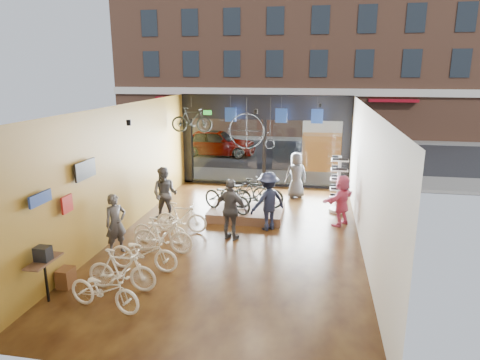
% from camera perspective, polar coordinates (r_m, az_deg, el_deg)
% --- Properties ---
extents(ground_plane, '(7.00, 12.00, 0.04)m').
position_cam_1_polar(ground_plane, '(12.68, -0.27, -7.73)').
color(ground_plane, black).
rests_on(ground_plane, ground).
extents(ceiling, '(7.00, 12.00, 0.04)m').
position_cam_1_polar(ceiling, '(11.78, -0.30, 9.84)').
color(ceiling, black).
rests_on(ceiling, ground).
extents(wall_left, '(0.04, 12.00, 3.80)m').
position_cam_1_polar(wall_left, '(13.19, -15.50, 1.36)').
color(wall_left, '#A67421').
rests_on(wall_left, ground).
extents(wall_right, '(0.04, 12.00, 3.80)m').
position_cam_1_polar(wall_right, '(11.96, 16.52, -0.02)').
color(wall_right, beige).
rests_on(wall_right, ground).
extents(wall_back, '(7.00, 0.04, 3.80)m').
position_cam_1_polar(wall_back, '(6.59, -10.26, -11.57)').
color(wall_back, beige).
rests_on(wall_back, ground).
extents(storefront, '(7.00, 0.26, 3.80)m').
position_cam_1_polar(storefront, '(17.90, 3.30, 5.20)').
color(storefront, black).
rests_on(storefront, ground).
extents(exit_sign, '(0.35, 0.06, 0.18)m').
position_cam_1_polar(exit_sign, '(18.09, -4.35, 8.96)').
color(exit_sign, '#198C26').
rests_on(exit_sign, storefront).
extents(street_road, '(30.00, 18.00, 0.02)m').
position_cam_1_polar(street_road, '(27.05, 5.65, 4.20)').
color(street_road, black).
rests_on(street_road, ground).
extents(sidewalk_near, '(30.00, 2.40, 0.12)m').
position_cam_1_polar(sidewalk_near, '(19.44, 3.67, 0.40)').
color(sidewalk_near, slate).
rests_on(sidewalk_near, ground).
extents(sidewalk_far, '(30.00, 2.00, 0.12)m').
position_cam_1_polar(sidewalk_far, '(30.97, 6.29, 5.61)').
color(sidewalk_far, slate).
rests_on(sidewalk_far, ground).
extents(opposite_building, '(26.00, 5.00, 14.00)m').
position_cam_1_polar(opposite_building, '(33.19, 6.98, 18.19)').
color(opposite_building, brown).
rests_on(opposite_building, ground).
extents(street_car, '(4.49, 1.80, 1.53)m').
position_cam_1_polar(street_car, '(24.55, -3.18, 5.03)').
color(street_car, gray).
rests_on(street_car, street_road).
extents(box_truck, '(2.20, 6.59, 2.60)m').
position_cam_1_polar(box_truck, '(22.80, 11.19, 5.42)').
color(box_truck, silver).
rests_on(box_truck, street_road).
extents(floor_bike_0, '(1.75, 0.88, 0.88)m').
position_cam_1_polar(floor_bike_0, '(9.38, -17.65, -13.76)').
color(floor_bike_0, beige).
rests_on(floor_bike_0, ground_plane).
extents(floor_bike_1, '(1.60, 0.45, 0.96)m').
position_cam_1_polar(floor_bike_1, '(10.01, -15.50, -11.48)').
color(floor_bike_1, beige).
rests_on(floor_bike_1, ground_plane).
extents(floor_bike_2, '(1.77, 0.68, 0.92)m').
position_cam_1_polar(floor_bike_2, '(10.81, -12.74, -9.41)').
color(floor_bike_2, beige).
rests_on(floor_bike_2, ground_plane).
extents(floor_bike_3, '(1.65, 0.47, 0.99)m').
position_cam_1_polar(floor_bike_3, '(11.66, -10.24, -7.28)').
color(floor_bike_3, beige).
rests_on(floor_bike_3, ground_plane).
extents(floor_bike_4, '(1.59, 0.58, 0.83)m').
position_cam_1_polar(floor_bike_4, '(12.35, -10.63, -6.45)').
color(floor_bike_4, beige).
rests_on(floor_bike_4, ground_plane).
extents(floor_bike_5, '(1.57, 0.50, 0.93)m').
position_cam_1_polar(floor_bike_5, '(13.02, -7.82, -4.98)').
color(floor_bike_5, beige).
rests_on(floor_bike_5, ground_plane).
extents(display_platform, '(2.40, 1.80, 0.30)m').
position_cam_1_polar(display_platform, '(14.32, 0.90, -4.36)').
color(display_platform, '#4A3321').
rests_on(display_platform, ground_plane).
extents(display_bike_left, '(1.96, 1.43, 0.98)m').
position_cam_1_polar(display_bike_left, '(13.83, -1.72, -2.26)').
color(display_bike_left, black).
rests_on(display_bike_left, display_platform).
extents(display_bike_mid, '(1.78, 0.74, 1.04)m').
position_cam_1_polar(display_bike_mid, '(14.10, 2.35, -1.82)').
color(display_bike_mid, black).
rests_on(display_bike_mid, display_platform).
extents(display_bike_right, '(1.76, 0.98, 0.87)m').
position_cam_1_polar(display_bike_right, '(14.73, 0.64, -1.43)').
color(display_bike_right, black).
rests_on(display_bike_right, display_platform).
extents(customer_0, '(0.67, 0.71, 1.63)m').
position_cam_1_polar(customer_0, '(11.87, -16.24, -5.61)').
color(customer_0, '#3F3F44').
rests_on(customer_0, ground_plane).
extents(customer_1, '(0.88, 0.69, 1.76)m').
position_cam_1_polar(customer_1, '(14.03, -9.98, -1.86)').
color(customer_1, '#3F3F44').
rests_on(customer_1, ground_plane).
extents(customer_2, '(1.14, 0.75, 1.79)m').
position_cam_1_polar(customer_2, '(12.25, -1.19, -3.98)').
color(customer_2, '#3F3F44').
rests_on(customer_2, ground_plane).
extents(customer_3, '(1.33, 1.27, 1.81)m').
position_cam_1_polar(customer_3, '(13.02, 3.76, -2.83)').
color(customer_3, '#161C33').
rests_on(customer_3, ground_plane).
extents(customer_4, '(1.01, 0.84, 1.76)m').
position_cam_1_polar(customer_4, '(16.44, 7.48, 0.64)').
color(customer_4, '#3F3F44').
rests_on(customer_4, ground_plane).
extents(customer_5, '(1.26, 1.51, 1.63)m').
position_cam_1_polar(customer_5, '(13.78, 13.39, -2.63)').
color(customer_5, '#CC4C72').
rests_on(customer_5, ground_plane).
extents(sunglasses_rack, '(0.69, 0.63, 1.96)m').
position_cam_1_polar(sunglasses_rack, '(15.02, 13.01, -0.55)').
color(sunglasses_rack, white).
rests_on(sunglasses_rack, ground_plane).
extents(wall_merch, '(0.40, 2.40, 2.60)m').
position_cam_1_polar(wall_merch, '(10.37, -22.94, -6.27)').
color(wall_merch, navy).
rests_on(wall_merch, wall_left).
extents(penny_farthing, '(1.69, 0.06, 1.35)m').
position_cam_1_polar(penny_farthing, '(16.17, 1.88, 6.38)').
color(penny_farthing, black).
rests_on(penny_farthing, ceiling).
extents(hung_bike, '(1.61, 0.55, 0.95)m').
position_cam_1_polar(hung_bike, '(16.55, -6.46, 7.96)').
color(hung_bike, black).
rests_on(hung_bike, ceiling).
extents(jersey_left, '(0.45, 0.03, 0.55)m').
position_cam_1_polar(jersey_left, '(17.18, -1.27, 8.70)').
color(jersey_left, '#1E3F99').
rests_on(jersey_left, ceiling).
extents(jersey_mid, '(0.45, 0.03, 0.55)m').
position_cam_1_polar(jersey_mid, '(16.89, 5.51, 8.54)').
color(jersey_mid, '#1E3F99').
rests_on(jersey_mid, ceiling).
extents(jersey_right, '(0.45, 0.03, 0.55)m').
position_cam_1_polar(jersey_right, '(16.83, 10.24, 8.36)').
color(jersey_right, '#1E3F99').
rests_on(jersey_right, ceiling).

